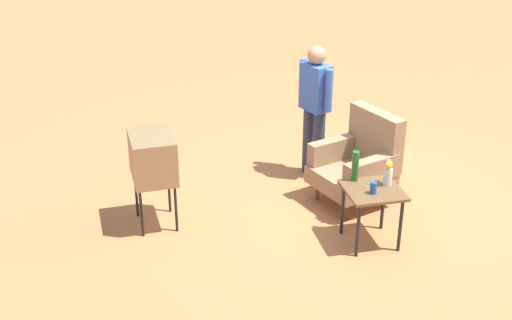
# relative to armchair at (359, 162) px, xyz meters

# --- Properties ---
(ground_plane) EXTENTS (60.00, 60.00, 0.00)m
(ground_plane) POSITION_rel_armchair_xyz_m (0.02, -0.05, -0.50)
(ground_plane) COLOR #B76B3D
(armchair) EXTENTS (0.97, 0.99, 1.06)m
(armchair) POSITION_rel_armchair_xyz_m (0.00, 0.00, 0.00)
(armchair) COLOR brown
(armchair) RESTS_ON ground
(side_table) EXTENTS (0.56, 0.56, 0.61)m
(side_table) POSITION_rel_armchair_xyz_m (0.87, -0.18, 0.03)
(side_table) COLOR black
(side_table) RESTS_ON ground
(tv_on_stand) EXTENTS (0.63, 0.48, 1.03)m
(tv_on_stand) POSITION_rel_armchair_xyz_m (0.01, -2.29, 0.28)
(tv_on_stand) COLOR black
(tv_on_stand) RESTS_ON ground
(person_standing) EXTENTS (0.54, 0.34, 1.64)m
(person_standing) POSITION_rel_armchair_xyz_m (-0.78, -0.29, 0.44)
(person_standing) COLOR #2D3347
(person_standing) RESTS_ON ground
(bottle_wine_green) EXTENTS (0.07, 0.07, 0.32)m
(bottle_wine_green) POSITION_rel_armchair_xyz_m (0.64, -0.30, 0.27)
(bottle_wine_green) COLOR #1E5623
(bottle_wine_green) RESTS_ON side_table
(soda_can_blue) EXTENTS (0.07, 0.07, 0.12)m
(soda_can_blue) POSITION_rel_armchair_xyz_m (0.95, -0.22, 0.18)
(soda_can_blue) COLOR blue
(soda_can_blue) RESTS_ON side_table
(flower_vase) EXTENTS (0.15, 0.10, 0.27)m
(flower_vase) POSITION_rel_armchair_xyz_m (0.81, -0.01, 0.26)
(flower_vase) COLOR silver
(flower_vase) RESTS_ON side_table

